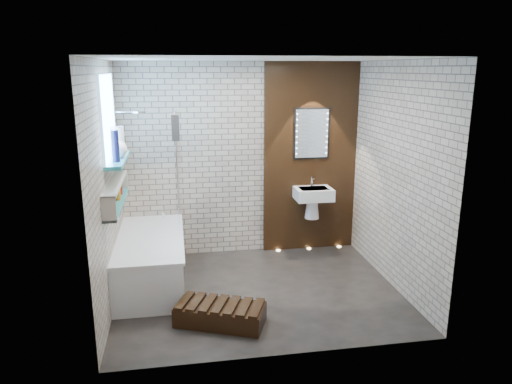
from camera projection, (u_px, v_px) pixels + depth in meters
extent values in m
plane|color=black|center=(258.00, 291.00, 5.56)|extent=(3.20, 3.20, 0.00)
cube|color=#A49382|center=(242.00, 160.00, 6.48)|extent=(3.20, 0.04, 2.60)
cube|color=#A49382|center=(285.00, 217.00, 3.99)|extent=(3.20, 0.04, 2.60)
cube|color=#A49382|center=(107.00, 188.00, 4.98)|extent=(0.04, 2.60, 2.60)
cube|color=#A49382|center=(395.00, 177.00, 5.50)|extent=(0.04, 2.60, 2.60)
plane|color=white|center=(258.00, 59.00, 4.91)|extent=(3.20, 3.20, 0.00)
cube|color=black|center=(310.00, 159.00, 6.60)|extent=(1.30, 0.06, 2.60)
cube|color=#7FADE0|center=(107.00, 117.00, 5.14)|extent=(0.03, 1.00, 0.90)
cube|color=teal|center=(118.00, 160.00, 5.27)|extent=(0.18, 1.00, 0.04)
cube|color=teal|center=(117.00, 204.00, 5.18)|extent=(0.14, 1.30, 0.03)
cube|color=#B2A899|center=(115.00, 183.00, 5.13)|extent=(0.14, 1.30, 0.03)
cube|color=#B2A899|center=(109.00, 210.00, 4.55)|extent=(0.14, 0.03, 0.26)
cube|color=#B2A899|center=(122.00, 180.00, 5.76)|extent=(0.14, 0.03, 0.26)
cube|color=white|center=(151.00, 261.00, 5.72)|extent=(0.75, 1.70, 0.55)
cube|color=white|center=(150.00, 238.00, 5.65)|extent=(0.79, 1.74, 0.03)
cylinder|color=silver|center=(163.00, 213.00, 6.35)|extent=(0.04, 0.04, 0.12)
cube|color=white|center=(177.00, 170.00, 5.95)|extent=(0.01, 0.78, 1.40)
cube|color=black|center=(175.00, 127.00, 5.53)|extent=(0.09, 0.23, 0.30)
cylinder|color=silver|center=(138.00, 112.00, 5.76)|extent=(0.18, 0.18, 0.02)
cube|color=white|center=(314.00, 194.00, 6.51)|extent=(0.50, 0.36, 0.16)
cone|color=white|center=(312.00, 208.00, 6.62)|extent=(0.20, 0.20, 0.28)
cylinder|color=silver|center=(312.00, 182.00, 6.57)|extent=(0.03, 0.03, 0.14)
cube|color=black|center=(312.00, 134.00, 6.48)|extent=(0.50, 0.02, 0.70)
cube|color=silver|center=(312.00, 134.00, 6.47)|extent=(0.45, 0.01, 0.65)
cube|color=black|center=(220.00, 315.00, 4.83)|extent=(0.96, 0.69, 0.20)
cylinder|color=maroon|center=(113.00, 205.00, 4.87)|extent=(0.05, 0.05, 0.12)
cylinder|color=#B6741C|center=(113.00, 206.00, 4.86)|extent=(0.05, 0.05, 0.09)
cylinder|color=maroon|center=(120.00, 188.00, 5.49)|extent=(0.06, 0.06, 0.15)
cylinder|color=#B6741C|center=(117.00, 193.00, 5.26)|extent=(0.07, 0.07, 0.16)
cylinder|color=#121333|center=(115.00, 146.00, 5.01)|extent=(0.08, 0.08, 0.33)
sphere|color=white|center=(118.00, 149.00, 5.24)|extent=(0.19, 0.19, 0.19)
cylinder|color=white|center=(118.00, 142.00, 5.29)|extent=(0.13, 0.13, 0.34)
cylinder|color=#FFD899|center=(278.00, 250.00, 6.79)|extent=(0.06, 0.06, 0.01)
cylinder|color=#FFD899|center=(309.00, 248.00, 6.86)|extent=(0.06, 0.06, 0.01)
cylinder|color=#FFD899|center=(339.00, 247.00, 6.93)|extent=(0.06, 0.06, 0.01)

